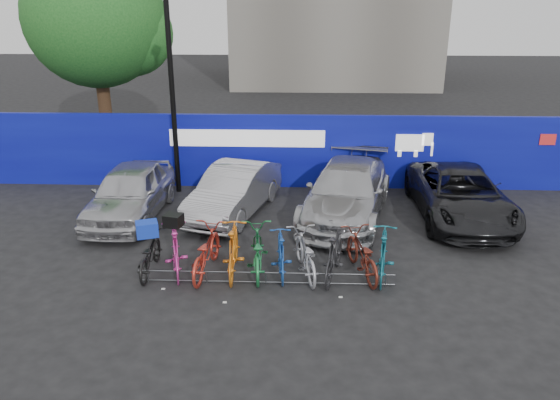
# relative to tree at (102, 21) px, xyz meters

# --- Properties ---
(ground) EXTENTS (100.00, 100.00, 0.00)m
(ground) POSITION_rel_tree_xyz_m (6.77, -10.06, -5.07)
(ground) COLOR black
(ground) RESTS_ON ground
(hoarding) EXTENTS (22.00, 0.18, 2.40)m
(hoarding) POSITION_rel_tree_xyz_m (6.78, -4.06, -3.86)
(hoarding) COLOR #090C84
(hoarding) RESTS_ON ground
(tree) EXTENTS (5.40, 5.20, 7.80)m
(tree) POSITION_rel_tree_xyz_m (0.00, 0.00, 0.00)
(tree) COLOR #382314
(tree) RESTS_ON ground
(lamppost) EXTENTS (0.25, 0.50, 6.11)m
(lamppost) POSITION_rel_tree_xyz_m (3.57, -4.66, -1.80)
(lamppost) COLOR black
(lamppost) RESTS_ON ground
(bike_rack) EXTENTS (5.60, 0.03, 0.30)m
(bike_rack) POSITION_rel_tree_xyz_m (6.77, -10.66, -4.91)
(bike_rack) COLOR #595B60
(bike_rack) RESTS_ON ground
(car_0) EXTENTS (1.90, 4.44, 1.50)m
(car_0) POSITION_rel_tree_xyz_m (2.71, -6.89, -4.32)
(car_0) COLOR #B4B4B9
(car_0) RESTS_ON ground
(car_1) EXTENTS (2.62, 4.47, 1.39)m
(car_1) POSITION_rel_tree_xyz_m (5.60, -6.51, -4.37)
(car_1) COLOR #A2A2A7
(car_1) RESTS_ON ground
(car_2) EXTENTS (3.28, 5.54, 1.51)m
(car_2) POSITION_rel_tree_xyz_m (8.82, -6.62, -4.32)
(car_2) COLOR #AAABAF
(car_2) RESTS_ON ground
(car_3) EXTENTS (2.35, 5.06, 1.40)m
(car_3) POSITION_rel_tree_xyz_m (11.99, -6.61, -4.37)
(car_3) COLOR black
(car_3) RESTS_ON ground
(bike_0) EXTENTS (0.62, 1.74, 0.91)m
(bike_0) POSITION_rel_tree_xyz_m (4.11, -10.20, -4.62)
(bike_0) COLOR black
(bike_0) RESTS_ON ground
(bike_1) EXTENTS (0.99, 1.97, 1.14)m
(bike_1) POSITION_rel_tree_xyz_m (4.71, -10.16, -4.50)
(bike_1) COLOR #DF379D
(bike_1) RESTS_ON ground
(bike_2) EXTENTS (0.93, 2.09, 1.06)m
(bike_2) POSITION_rel_tree_xyz_m (5.39, -10.16, -4.54)
(bike_2) COLOR #B93022
(bike_2) RESTS_ON ground
(bike_3) EXTENTS (0.61, 1.96, 1.17)m
(bike_3) POSITION_rel_tree_xyz_m (6.02, -10.18, -4.48)
(bike_3) COLOR orange
(bike_3) RESTS_ON ground
(bike_4) EXTENTS (0.86, 2.04, 1.04)m
(bike_4) POSITION_rel_tree_xyz_m (6.54, -10.08, -4.55)
(bike_4) COLOR #1E7E3F
(bike_4) RESTS_ON ground
(bike_5) EXTENTS (0.62, 1.72, 1.01)m
(bike_5) POSITION_rel_tree_xyz_m (7.09, -10.19, -4.56)
(bike_5) COLOR #1D50AD
(bike_5) RESTS_ON ground
(bike_6) EXTENTS (1.05, 1.99, 0.99)m
(bike_6) POSITION_rel_tree_xyz_m (7.62, -10.16, -4.57)
(bike_6) COLOR #A8A9B1
(bike_6) RESTS_ON ground
(bike_7) EXTENTS (0.95, 1.89, 1.09)m
(bike_7) POSITION_rel_tree_xyz_m (8.27, -10.28, -4.52)
(bike_7) COLOR #272729
(bike_7) RESTS_ON ground
(bike_8) EXTENTS (1.12, 2.03, 1.01)m
(bike_8) POSITION_rel_tree_xyz_m (8.89, -10.13, -4.56)
(bike_8) COLOR maroon
(bike_8) RESTS_ON ground
(bike_9) EXTENTS (0.84, 1.94, 1.13)m
(bike_9) POSITION_rel_tree_xyz_m (9.36, -10.21, -4.51)
(bike_9) COLOR #166575
(bike_9) RESTS_ON ground
(cargo_crate) EXTENTS (0.56, 0.50, 0.34)m
(cargo_crate) POSITION_rel_tree_xyz_m (4.11, -10.20, -3.99)
(cargo_crate) COLOR #1434BD
(cargo_crate) RESTS_ON bike_0
(cargo_topcase) EXTENTS (0.45, 0.42, 0.28)m
(cargo_topcase) POSITION_rel_tree_xyz_m (4.71, -10.16, -3.79)
(cargo_topcase) COLOR black
(cargo_topcase) RESTS_ON bike_1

